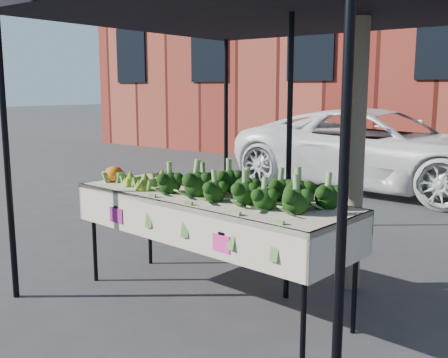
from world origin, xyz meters
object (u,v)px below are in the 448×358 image
(table, at_px, (209,250))
(street_tree, at_px, (361,7))
(vehicle, at_px, (384,42))
(canopy, at_px, (258,131))

(table, xyz_separation_m, street_tree, (0.75, 1.04, 1.92))
(vehicle, bearing_deg, table, -169.28)
(canopy, xyz_separation_m, vehicle, (-0.90, 5.06, 1.11))
(canopy, relative_size, vehicle, 0.64)
(table, height_order, canopy, canopy)
(canopy, distance_m, vehicle, 5.25)
(canopy, bearing_deg, table, -98.01)
(canopy, distance_m, street_tree, 1.29)
(table, relative_size, canopy, 0.78)
(canopy, height_order, vehicle, vehicle)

